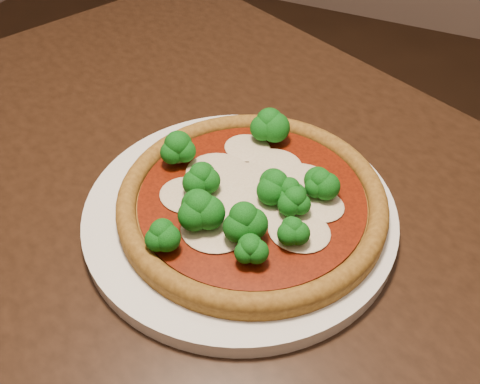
% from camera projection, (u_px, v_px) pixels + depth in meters
% --- Properties ---
extents(dining_table, '(1.29, 1.16, 0.75)m').
position_uv_depth(dining_table, '(203.00, 279.00, 0.66)').
color(dining_table, black).
rests_on(dining_table, floor).
extents(plate, '(0.33, 0.33, 0.02)m').
position_uv_depth(plate, '(240.00, 213.00, 0.58)').
color(plate, silver).
rests_on(plate, dining_table).
extents(pizza, '(0.28, 0.28, 0.06)m').
position_uv_depth(pizza, '(250.00, 196.00, 0.56)').
color(pizza, olive).
rests_on(pizza, plate).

